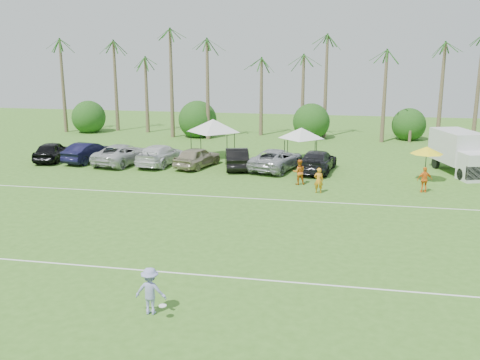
# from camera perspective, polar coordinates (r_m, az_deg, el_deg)

# --- Properties ---
(ground) EXTENTS (120.00, 120.00, 0.00)m
(ground) POSITION_cam_1_polar(r_m,az_deg,el_deg) (22.10, -15.36, -11.05)
(ground) COLOR #3D7021
(ground) RESTS_ON ground
(field_lines) EXTENTS (80.00, 12.10, 0.01)m
(field_lines) POSITION_cam_1_polar(r_m,az_deg,el_deg) (28.95, -8.40, -4.70)
(field_lines) COLOR white
(field_lines) RESTS_ON ground
(palm_tree_0) EXTENTS (2.40, 2.40, 8.90)m
(palm_tree_0) POSITION_cam_1_polar(r_m,az_deg,el_deg) (64.07, -18.67, 11.55)
(palm_tree_0) COLOR brown
(palm_tree_0) RESTS_ON ground
(palm_tree_1) EXTENTS (2.40, 2.40, 9.90)m
(palm_tree_1) POSITION_cam_1_polar(r_m,az_deg,el_deg) (61.77, -14.59, 12.58)
(palm_tree_1) COLOR brown
(palm_tree_1) RESTS_ON ground
(palm_tree_2) EXTENTS (2.40, 2.40, 10.90)m
(palm_tree_2) POSITION_cam_1_polar(r_m,az_deg,el_deg) (59.80, -10.18, 13.60)
(palm_tree_2) COLOR brown
(palm_tree_2) RESTS_ON ground
(palm_tree_3) EXTENTS (2.40, 2.40, 11.90)m
(palm_tree_3) POSITION_cam_1_polar(r_m,az_deg,el_deg) (58.50, -6.44, 14.56)
(palm_tree_3) COLOR brown
(palm_tree_3) RESTS_ON ground
(palm_tree_4) EXTENTS (2.40, 2.40, 8.90)m
(palm_tree_4) POSITION_cam_1_polar(r_m,az_deg,el_deg) (57.46, -2.47, 12.08)
(palm_tree_4) COLOR brown
(palm_tree_4) RESTS_ON ground
(palm_tree_5) EXTENTS (2.40, 2.40, 9.90)m
(palm_tree_5) POSITION_cam_1_polar(r_m,az_deg,el_deg) (56.65, 1.56, 12.95)
(palm_tree_5) COLOR brown
(palm_tree_5) RESTS_ON ground
(palm_tree_6) EXTENTS (2.40, 2.40, 10.90)m
(palm_tree_6) POSITION_cam_1_polar(r_m,az_deg,el_deg) (56.13, 5.72, 13.76)
(palm_tree_6) COLOR brown
(palm_tree_6) RESTS_ON ground
(palm_tree_7) EXTENTS (2.40, 2.40, 11.90)m
(palm_tree_7) POSITION_cam_1_polar(r_m,az_deg,el_deg) (55.90, 9.96, 14.50)
(palm_tree_7) COLOR brown
(palm_tree_7) RESTS_ON ground
(palm_tree_8) EXTENTS (2.40, 2.40, 8.90)m
(palm_tree_8) POSITION_cam_1_polar(r_m,az_deg,el_deg) (56.01, 15.07, 11.59)
(palm_tree_8) COLOR brown
(palm_tree_8) RESTS_ON ground
(palm_tree_9) EXTENTS (2.40, 2.40, 9.90)m
(palm_tree_9) POSITION_cam_1_polar(r_m,az_deg,el_deg) (56.55, 20.29, 12.13)
(palm_tree_9) COLOR brown
(palm_tree_9) RESTS_ON ground
(bush_tree_0) EXTENTS (4.00, 4.00, 4.00)m
(bush_tree_0) POSITION_cam_1_polar(r_m,az_deg,el_deg) (63.95, -15.48, 6.65)
(bush_tree_0) COLOR brown
(bush_tree_0) RESTS_ON ground
(bush_tree_1) EXTENTS (4.00, 4.00, 4.00)m
(bush_tree_1) POSITION_cam_1_polar(r_m,az_deg,el_deg) (59.34, -4.08, 6.60)
(bush_tree_1) COLOR brown
(bush_tree_1) RESTS_ON ground
(bush_tree_2) EXTENTS (4.00, 4.00, 4.00)m
(bush_tree_2) POSITION_cam_1_polar(r_m,az_deg,el_deg) (57.43, 7.64, 6.28)
(bush_tree_2) COLOR brown
(bush_tree_2) RESTS_ON ground
(bush_tree_3) EXTENTS (4.00, 4.00, 4.00)m
(bush_tree_3) POSITION_cam_1_polar(r_m,az_deg,el_deg) (57.72, 17.64, 5.80)
(bush_tree_3) COLOR brown
(bush_tree_3) RESTS_ON ground
(sideline_player_a) EXTENTS (0.64, 0.45, 1.67)m
(sideline_player_a) POSITION_cam_1_polar(r_m,az_deg,el_deg) (35.06, 8.38, -0.04)
(sideline_player_a) COLOR orange
(sideline_player_a) RESTS_ON ground
(sideline_player_b) EXTENTS (0.99, 0.85, 1.75)m
(sideline_player_b) POSITION_cam_1_polar(r_m,az_deg,el_deg) (37.11, 6.31, 0.85)
(sideline_player_b) COLOR #CC6416
(sideline_player_b) RESTS_ON ground
(sideline_player_c) EXTENTS (1.06, 0.62, 1.69)m
(sideline_player_c) POSITION_cam_1_polar(r_m,az_deg,el_deg) (36.85, 19.09, 0.03)
(sideline_player_c) COLOR orange
(sideline_player_c) RESTS_ON ground
(box_truck) EXTENTS (3.99, 6.47, 3.13)m
(box_truck) POSITION_cam_1_polar(r_m,az_deg,el_deg) (43.40, 22.49, 2.82)
(box_truck) COLOR silver
(box_truck) RESTS_ON ground
(canopy_tent_left) EXTENTS (4.76, 4.76, 3.86)m
(canopy_tent_left) POSITION_cam_1_polar(r_m,az_deg,el_deg) (46.21, -2.89, 6.50)
(canopy_tent_left) COLOR black
(canopy_tent_left) RESTS_ON ground
(canopy_tent_right) EXTENTS (3.92, 3.92, 3.18)m
(canopy_tent_right) POSITION_cam_1_polar(r_m,az_deg,el_deg) (45.46, 6.57, 5.56)
(canopy_tent_right) COLOR black
(canopy_tent_right) RESTS_ON ground
(market_umbrella) EXTENTS (2.26, 2.26, 2.52)m
(market_umbrella) POSITION_cam_1_polar(r_m,az_deg,el_deg) (39.64, 19.30, 3.02)
(market_umbrella) COLOR black
(market_umbrella) RESTS_ON ground
(frisbee_player) EXTENTS (1.25, 0.81, 1.71)m
(frisbee_player) POSITION_cam_1_polar(r_m,az_deg,el_deg) (19.36, -9.54, -11.59)
(frisbee_player) COLOR #9093CD
(frisbee_player) RESTS_ON ground
(parked_car_0) EXTENTS (2.67, 5.05, 1.64)m
(parked_car_0) POSITION_cam_1_polar(r_m,az_deg,el_deg) (47.57, -19.40, 2.91)
(parked_car_0) COLOR black
(parked_car_0) RESTS_ON ground
(parked_car_1) EXTENTS (2.67, 5.22, 1.64)m
(parked_car_1) POSITION_cam_1_polar(r_m,az_deg,el_deg) (46.28, -15.87, 2.89)
(parked_car_1) COLOR black
(parked_car_1) RESTS_ON ground
(parked_car_2) EXTENTS (3.74, 6.29, 1.64)m
(parked_car_2) POSITION_cam_1_polar(r_m,az_deg,el_deg) (44.73, -12.39, 2.73)
(parked_car_2) COLOR #B3B3B4
(parked_car_2) RESTS_ON ground
(parked_car_3) EXTENTS (3.09, 5.92, 1.64)m
(parked_car_3) POSITION_cam_1_polar(r_m,az_deg,el_deg) (43.83, -8.46, 2.68)
(parked_car_3) COLOR silver
(parked_car_3) RESTS_ON ground
(parked_car_4) EXTENTS (3.23, 5.16, 1.64)m
(parked_car_4) POSITION_cam_1_polar(r_m,az_deg,el_deg) (42.58, -4.59, 2.46)
(parked_car_4) COLOR tan
(parked_car_4) RESTS_ON ground
(parked_car_5) EXTENTS (2.89, 5.25, 1.64)m
(parked_car_5) POSITION_cam_1_polar(r_m,az_deg,el_deg) (42.06, -0.36, 2.37)
(parked_car_5) COLOR black
(parked_car_5) RESTS_ON ground
(parked_car_6) EXTENTS (4.20, 6.41, 1.64)m
(parked_car_6) POSITION_cam_1_polar(r_m,az_deg,el_deg) (41.63, 3.92, 2.22)
(parked_car_6) COLOR #9EA0A5
(parked_car_6) RESTS_ON ground
(parked_car_7) EXTENTS (3.07, 5.91, 1.64)m
(parked_car_7) POSITION_cam_1_polar(r_m,az_deg,el_deg) (41.33, 8.25, 2.02)
(parked_car_7) COLOR black
(parked_car_7) RESTS_ON ground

